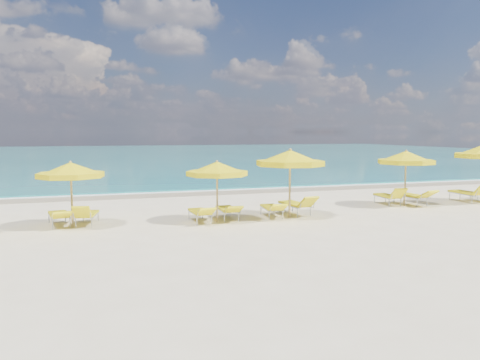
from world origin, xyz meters
name	(u,v)px	position (x,y,z in m)	size (l,w,h in m)	color
ground_plane	(253,218)	(0.00, 0.00, 0.00)	(120.00, 120.00, 0.00)	beige
ocean	(134,155)	(0.00, 48.00, 0.00)	(120.00, 80.00, 0.30)	#157677
wet_sand_band	(205,192)	(0.00, 7.40, 0.00)	(120.00, 2.60, 0.01)	tan
foam_line	(201,190)	(0.00, 8.20, 0.00)	(120.00, 1.20, 0.03)	white
whitecap_near	(82,178)	(-6.00, 17.00, 0.00)	(14.00, 0.36, 0.05)	white
whitecap_far	(249,166)	(8.00, 24.00, 0.00)	(18.00, 0.30, 0.05)	white
umbrella_2	(71,171)	(-6.03, 0.14, 1.82)	(2.52, 2.52, 2.13)	tan
umbrella_3	(217,169)	(-1.41, -0.39, 1.79)	(2.40, 2.40, 2.10)	tan
umbrella_4	(290,159)	(1.24, -0.38, 2.10)	(2.88, 2.88, 2.46)	tan
umbrella_5	(406,158)	(6.79, 0.58, 1.98)	(2.49, 2.49, 2.32)	tan
lounger_2_left	(59,219)	(-6.45, 0.59, 0.21)	(0.85, 1.85, 0.65)	#A5A8AD
lounger_2_right	(87,218)	(-5.59, 0.48, 0.20)	(0.85, 1.68, 0.78)	#A5A8AD
lounger_3_left	(200,216)	(-1.95, -0.20, 0.20)	(0.62, 1.72, 0.66)	#A5A8AD
lounger_3_right	(228,213)	(-0.92, 0.03, 0.20)	(0.60, 1.75, 0.64)	#A5A8AD
lounger_4_left	(272,211)	(0.69, -0.08, 0.20)	(0.70, 1.75, 0.64)	#A5A8AD
lounger_4_right	(296,208)	(1.72, 0.15, 0.23)	(0.86, 1.91, 0.83)	#A5A8AD
lounger_5_left	(388,200)	(6.35, 1.09, 0.22)	(0.72, 1.76, 0.83)	#A5A8AD
lounger_5_right	(411,199)	(7.31, 0.83, 0.23)	(0.93, 2.02, 0.75)	#A5A8AD
lounger_6_left	(467,196)	(10.09, 0.72, 0.24)	(0.68, 1.91, 0.93)	#A5A8AD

